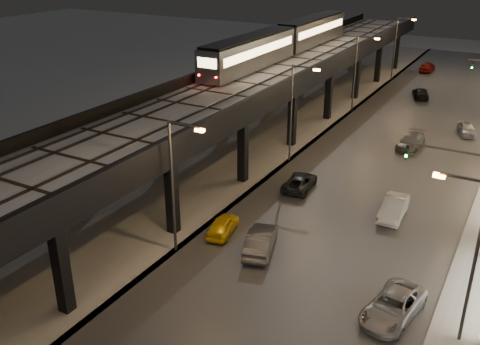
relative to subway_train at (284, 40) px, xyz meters
The scene contains 22 objects.
road_surface 21.11m from the subway_train, 34.60° to the right, with size 17.00×120.00×0.06m, color #46474D.
under_viaduct_pavement 13.99m from the subway_train, 77.24° to the right, with size 11.00×120.00×0.06m, color #9FA1A8.
elevated_viaduct 14.65m from the subway_train, 80.01° to the right, with size 9.00×100.00×6.30m.
viaduct_trackbed 14.41m from the subway_train, 79.96° to the right, with size 8.40×100.00×0.32m.
viaduct_parapet_streetside 15.68m from the subway_train, 63.99° to the right, with size 0.30×100.00×1.10m, color black.
viaduct_parapet_far 14.23m from the subway_train, 97.51° to the right, with size 0.30×100.00×1.10m, color black.
streetlight_left_1 34.14m from the subway_train, 76.27° to the right, with size 2.57×0.28×9.00m.
streetlight_right_1 41.68m from the subway_train, 52.64° to the right, with size 2.56×0.28×9.00m.
streetlight_left_2 17.33m from the subway_train, 61.77° to the right, with size 2.57×0.28×9.00m.
streetlight_left_3 9.12m from the subway_train, 20.14° to the left, with size 2.57×0.28×9.00m.
streetlight_left_4 22.66m from the subway_train, 68.94° to the left, with size 2.57×0.28×9.00m.
traffic_light_rig_a 34.41m from the subway_train, 44.65° to the right, with size 6.10×0.34×7.00m.
subway_train is the anchor object (origin of this frame).
car_taxi 31.98m from the subway_train, 72.45° to the right, with size 1.47×3.66×1.25m, color yellow.
car_near_white 33.75m from the subway_train, 67.31° to the right, with size 1.60×4.59×1.51m, color #424449.
car_mid_silver 24.31m from the subway_train, 61.25° to the right, with size 2.03×4.40×1.22m, color black.
car_mid_dark 20.32m from the subway_train, 43.37° to the left, with size 1.81×4.45×1.29m, color black.
car_far_white 32.12m from the subway_train, 68.98° to the left, with size 1.82×4.51×1.54m, color maroon.
car_onc_silver 29.59m from the subway_train, 48.23° to the right, with size 1.55×4.45×1.47m, color silver.
car_onc_dark 40.26m from the subway_train, 56.15° to the right, with size 2.28×4.94×1.37m, color gray.
car_onc_white 19.48m from the subway_train, 20.26° to the right, with size 1.91×4.70×1.36m, color #5C5D62.
car_onc_red 22.38m from the subway_train, ahead, with size 1.49×3.69×1.26m, color #969AA8.
Camera 1 is at (17.84, -11.35, 18.80)m, focal length 40.00 mm.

